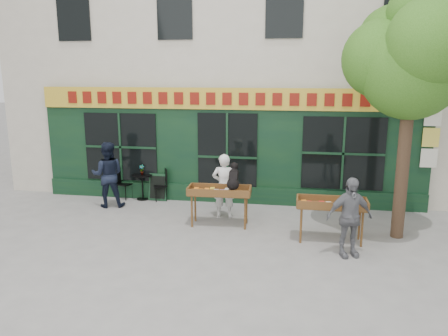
{
  "coord_description": "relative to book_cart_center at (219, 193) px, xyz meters",
  "views": [
    {
      "loc": [
        1.96,
        -9.75,
        3.72
      ],
      "look_at": [
        0.22,
        0.5,
        1.43
      ],
      "focal_mm": 35.0,
      "sensor_mm": 36.0,
      "label": 1
    }
  ],
  "objects": [
    {
      "name": "man_left",
      "position": [
        -3.36,
        1.02,
        0.1
      ],
      "size": [
        1.05,
        0.92,
        1.84
      ],
      "primitive_type": "imported",
      "rotation": [
        0.0,
        0.0,
        3.42
      ],
      "color": "black",
      "rests_on": "ground"
    },
    {
      "name": "ground",
      "position": [
        -0.13,
        -0.37,
        -0.82
      ],
      "size": [
        80.0,
        80.0,
        0.0
      ],
      "primitive_type": "plane",
      "color": "slate",
      "rests_on": "ground"
    },
    {
      "name": "bistro_chair_left",
      "position": [
        -3.29,
        1.85,
        -0.26
      ],
      "size": [
        0.46,
        0.46,
        0.95
      ],
      "rotation": [
        0.0,
        0.0,
        1.24
      ],
      "color": "black",
      "rests_on": "ground"
    },
    {
      "name": "building",
      "position": [
        -0.13,
        5.61,
        4.15
      ],
      "size": [
        14.0,
        7.26,
        10.0
      ],
      "color": "beige",
      "rests_on": "ground"
    },
    {
      "name": "street_tree",
      "position": [
        4.21,
        -0.01,
        3.29
      ],
      "size": [
        3.05,
        2.9,
        5.6
      ],
      "color": "#382619",
      "rests_on": "ground"
    },
    {
      "name": "man_right",
      "position": [
        2.93,
        -1.36,
        0.01
      ],
      "size": [
        1.06,
        0.71,
        1.67
      ],
      "primitive_type": "imported",
      "rotation": [
        0.0,
        0.0,
        0.34
      ],
      "color": "slate",
      "rests_on": "ground"
    },
    {
      "name": "chalkboard",
      "position": [
        -2.18,
        1.82,
        -0.42
      ],
      "size": [
        0.57,
        0.22,
        0.79
      ],
      "rotation": [
        0.0,
        0.0,
        -0.04
      ],
      "color": "black",
      "rests_on": "ground"
    },
    {
      "name": "book_cart_right",
      "position": [
        2.63,
        -0.61,
        0.0
      ],
      "size": [
        1.5,
        0.63,
        0.99
      ],
      "rotation": [
        0.0,
        0.0,
        -0.01
      ],
      "color": "brown",
      "rests_on": "ground"
    },
    {
      "name": "dog",
      "position": [
        0.35,
        -0.05,
        0.47
      ],
      "size": [
        0.37,
        0.61,
        0.6
      ],
      "primitive_type": null,
      "rotation": [
        0.0,
        0.0,
        0.04
      ],
      "color": "black",
      "rests_on": "book_cart_center"
    },
    {
      "name": "book_cart_center",
      "position": [
        0.0,
        0.0,
        0.0
      ],
      "size": [
        1.53,
        0.68,
        0.99
      ],
      "rotation": [
        0.0,
        0.0,
        0.04
      ],
      "color": "brown",
      "rests_on": "ground"
    },
    {
      "name": "bistro_chair_right",
      "position": [
        -2.03,
        1.87,
        -0.26
      ],
      "size": [
        0.49,
        0.48,
        0.95
      ],
      "rotation": [
        0.0,
        0.0,
        -1.12
      ],
      "color": "black",
      "rests_on": "ground"
    },
    {
      "name": "bistro_table",
      "position": [
        -2.66,
        1.83,
        -0.28
      ],
      "size": [
        0.6,
        0.6,
        0.76
      ],
      "color": "black",
      "rests_on": "ground"
    },
    {
      "name": "woman",
      "position": [
        0.0,
        0.65,
        0.02
      ],
      "size": [
        0.63,
        0.43,
        1.68
      ],
      "primitive_type": "imported",
      "rotation": [
        0.0,
        0.0,
        3.18
      ],
      "color": "silver",
      "rests_on": "ground"
    },
    {
      "name": "potted_plant",
      "position": [
        -2.66,
        1.83,
        0.09
      ],
      "size": [
        0.16,
        0.12,
        0.29
      ],
      "primitive_type": "imported",
      "rotation": [
        0.0,
        0.0,
        -0.07
      ],
      "color": "gray",
      "rests_on": "bistro_table"
    }
  ]
}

